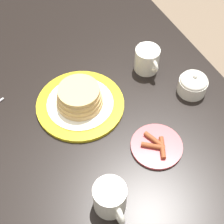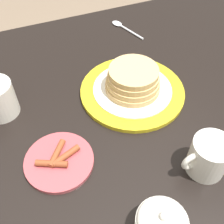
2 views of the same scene
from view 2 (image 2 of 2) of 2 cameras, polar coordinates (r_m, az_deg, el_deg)
ground_plane at (r=1.42m, az=3.30°, el=-19.44°), size 8.00×8.00×0.00m
dining_table at (r=0.85m, az=5.20°, el=-2.74°), size 1.33×0.93×0.78m
pancake_plate at (r=0.75m, az=4.22°, el=5.48°), size 0.28×0.28×0.08m
side_plate_bacon at (r=0.64m, az=-10.72°, el=-9.67°), size 0.15×0.15×0.02m
creamer_pitcher at (r=0.62m, az=19.18°, el=-8.42°), size 0.12×0.08×0.10m
sugar_bowl at (r=0.54m, az=9.96°, el=-21.51°), size 0.09×0.09×0.08m
spoon at (r=1.02m, az=2.07°, el=16.97°), size 0.07×0.15×0.01m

